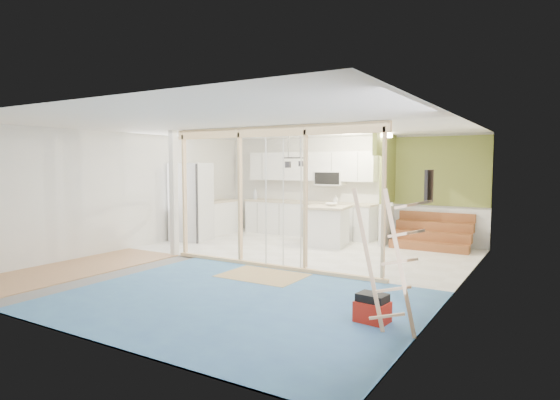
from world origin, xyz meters
The scene contains 17 objects.
room centered at (0.00, 0.00, 1.30)m, with size 7.01×8.01×2.61m.
floor_overlays centered at (0.07, 0.06, 0.01)m, with size 7.00×8.00×0.03m.
stud_frame centered at (-0.27, 0.00, 1.61)m, with size 4.66×0.14×2.60m.
base_cabinets centered at (-1.61, 3.36, 0.47)m, with size 4.45×2.24×0.93m.
upper_cabinets centered at (-0.84, 3.82, 1.82)m, with size 3.60×0.41×0.85m.
green_partition centered at (2.04, 3.66, 0.94)m, with size 2.25×1.51×2.60m.
pot_rack centered at (-0.31, 1.89, 2.00)m, with size 0.52×0.52×0.72m.
sheathing_panel centered at (3.48, -2.00, 1.30)m, with size 0.02×4.00×2.60m, color tan.
electrical_panel centered at (3.43, -1.40, 1.65)m, with size 0.04×0.30×0.40m, color #36363B.
ceiling_light centered at (1.40, 3.00, 2.54)m, with size 0.32×0.32×0.08m, color #FFEABF.
fridge centered at (-3.05, 1.60, 0.97)m, with size 1.00×0.96×1.94m.
island centered at (0.16, 2.64, 0.47)m, with size 1.10×1.10×0.94m.
bowl centered at (0.22, 2.74, 0.97)m, with size 0.29×0.29×0.07m, color white.
soap_bottle_a centered at (-2.50, 3.60, 1.09)m, with size 0.12×0.12×0.32m, color silver.
soap_bottle_b centered at (-0.12, 3.76, 1.02)m, with size 0.08×0.08×0.18m, color silver.
toolbox centered at (2.91, -1.87, 0.17)m, with size 0.42×0.33×0.36m.
ladder centered at (3.19, -2.18, 0.84)m, with size 0.88×0.15×1.64m.
Camera 1 is at (4.80, -7.15, 1.92)m, focal length 30.00 mm.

